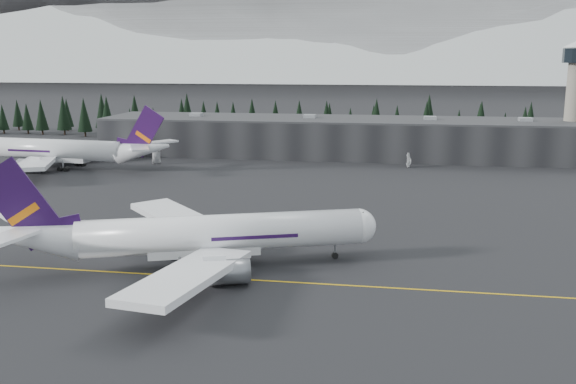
% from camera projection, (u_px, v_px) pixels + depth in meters
% --- Properties ---
extents(ground, '(1400.00, 1400.00, 0.00)m').
position_uv_depth(ground, '(267.00, 276.00, 97.75)').
color(ground, black).
rests_on(ground, ground).
extents(taxiline, '(400.00, 0.40, 0.02)m').
position_uv_depth(taxiline, '(264.00, 281.00, 95.81)').
color(taxiline, gold).
rests_on(taxiline, ground).
extents(terminal, '(160.00, 30.00, 12.60)m').
position_uv_depth(terminal, '(339.00, 137.00, 217.11)').
color(terminal, black).
rests_on(terminal, ground).
extents(control_tower, '(10.00, 10.00, 37.70)m').
position_uv_depth(control_tower, '(575.00, 87.00, 204.44)').
color(control_tower, gray).
rests_on(control_tower, ground).
extents(treeline, '(360.00, 20.00, 15.00)m').
position_uv_depth(treeline, '(347.00, 123.00, 252.58)').
color(treeline, black).
rests_on(treeline, ground).
extents(mountain_ridge, '(4400.00, 900.00, 420.00)m').
position_uv_depth(mountain_ridge, '(385.00, 77.00, 1063.03)').
color(mountain_ridge, white).
rests_on(mountain_ridge, ground).
extents(jet_main, '(60.99, 54.70, 18.50)m').
position_uv_depth(jet_main, '(187.00, 235.00, 101.07)').
color(jet_main, white).
rests_on(jet_main, ground).
extents(jet_parked, '(65.94, 60.69, 19.39)m').
position_uv_depth(jet_parked, '(67.00, 150.00, 191.43)').
color(jet_parked, silver).
rests_on(jet_parked, ground).
extents(gse_vehicle_a, '(3.93, 6.00, 1.53)m').
position_uv_depth(gse_vehicle_a, '(157.00, 161.00, 200.55)').
color(gse_vehicle_a, white).
rests_on(gse_vehicle_a, ground).
extents(gse_vehicle_b, '(4.52, 1.87, 1.53)m').
position_uv_depth(gse_vehicle_b, '(409.00, 165.00, 194.35)').
color(gse_vehicle_b, silver).
rests_on(gse_vehicle_b, ground).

